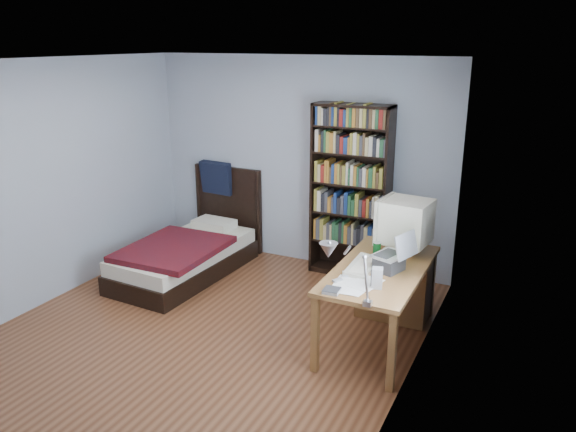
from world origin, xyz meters
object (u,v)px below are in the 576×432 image
object	(u,v)px
desk	(392,283)
laptop	(391,260)
bed	(189,251)
speaker	(377,278)
soda_can	(377,249)
bookshelf	(350,192)
keyboard	(363,266)
desk_lamp	(335,257)
crt_monitor	(404,222)

from	to	relation	value
desk	laptop	size ratio (longest dim) A/B	4.06
laptop	bed	distance (m)	2.73
laptop	speaker	world-z (taller)	laptop
desk	soda_can	xyz separation A→B (m)	(-0.12, -0.17, 0.38)
speaker	bookshelf	world-z (taller)	bookshelf
speaker	keyboard	bearing A→B (deg)	109.90
desk	bed	distance (m)	2.51
bookshelf	soda_can	bearing A→B (deg)	-59.12
bed	speaker	bearing A→B (deg)	-20.98
desk	keyboard	xyz separation A→B (m)	(-0.14, -0.49, 0.33)
soda_can	desk_lamp	bearing A→B (deg)	-85.16
desk_lamp	bookshelf	bearing A→B (deg)	107.31
laptop	bookshelf	world-z (taller)	bookshelf
bookshelf	laptop	bearing A→B (deg)	-57.73
keyboard	bed	xyz separation A→B (m)	(-2.36, 0.65, -0.49)
crt_monitor	speaker	bearing A→B (deg)	-88.26
crt_monitor	bookshelf	size ratio (longest dim) A/B	0.26
desk	soda_can	world-z (taller)	soda_can
keyboard	bed	size ratio (longest dim) A/B	0.26
desk_lamp	bed	xyz separation A→B (m)	(-2.50, 1.73, -0.99)
soda_can	bed	bearing A→B (deg)	172.28
desk_lamp	bed	bearing A→B (deg)	145.37
speaker	bookshelf	xyz separation A→B (m)	(-0.88, 1.79, 0.19)
laptop	bed	bearing A→B (deg)	166.89
speaker	soda_can	bearing A→B (deg)	92.94
desk_lamp	speaker	bearing A→B (deg)	82.95
keyboard	speaker	size ratio (longest dim) A/B	2.99
desk_lamp	bookshelf	distance (m)	2.65
desk	keyboard	bearing A→B (deg)	-106.16
crt_monitor	bed	xyz separation A→B (m)	(-2.57, 0.08, -0.76)
speaker	laptop	bearing A→B (deg)	74.71
laptop	desk_lamp	world-z (taller)	desk_lamp
laptop	bookshelf	size ratio (longest dim) A/B	0.19
desk	speaker	bearing A→B (deg)	-83.59
bookshelf	bed	distance (m)	2.03
desk	keyboard	world-z (taller)	keyboard
desk	desk_lamp	world-z (taller)	desk_lamp
laptop	soda_can	distance (m)	0.36
keyboard	soda_can	bearing A→B (deg)	83.64
soda_can	laptop	bearing A→B (deg)	-52.63
desk	crt_monitor	bearing A→B (deg)	46.53
crt_monitor	laptop	size ratio (longest dim) A/B	1.38
speaker	bed	world-z (taller)	bed
speaker	bed	bearing A→B (deg)	144.62
crt_monitor	keyboard	size ratio (longest dim) A/B	1.00
desk_lamp	speaker	xyz separation A→B (m)	(0.09, 0.73, -0.43)
desk_lamp	speaker	distance (m)	0.86
bookshelf	desk_lamp	bearing A→B (deg)	-72.69
speaker	bookshelf	bearing A→B (deg)	101.73
soda_can	keyboard	bearing A→B (deg)	-94.80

